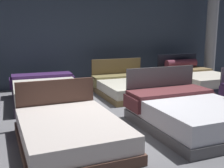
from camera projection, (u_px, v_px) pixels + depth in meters
ground_plane at (115, 118)px, 5.46m from camera, size 18.00×18.00×0.02m
showroom_back_wall at (73, 27)px, 8.25m from camera, size 18.00×0.06×3.50m
bed_1 at (70, 132)px, 4.16m from camera, size 1.53×2.04×0.83m
bed_2 at (189, 113)px, 4.90m from camera, size 1.71×2.13×0.95m
bed_5 at (46, 92)px, 6.61m from camera, size 1.62×2.14×0.56m
bed_6 at (130, 87)px, 7.38m from camera, size 1.66×2.00×0.85m
bed_7 at (195, 79)px, 8.15m from camera, size 1.61×2.12×0.91m
support_pillar at (212, 27)px, 9.08m from camera, size 0.35×0.35×3.50m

